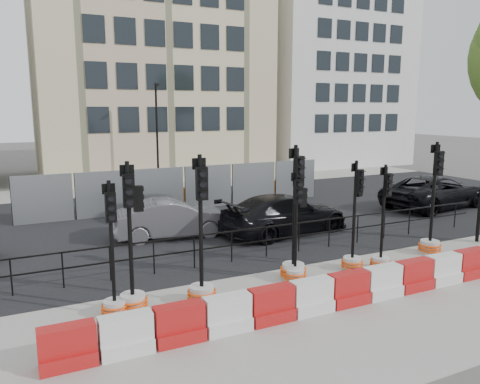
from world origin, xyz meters
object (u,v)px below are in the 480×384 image
traffic_signal_h (431,231)px  car_c (285,214)px  traffic_signal_d (296,256)px  traffic_signal_a (114,289)px

traffic_signal_h → car_c: bearing=135.8°
traffic_signal_d → traffic_signal_h: traffic_signal_h is taller
traffic_signal_a → traffic_signal_h: bearing=2.4°
traffic_signal_a → car_c: 8.38m
traffic_signal_d → traffic_signal_h: bearing=8.4°
car_c → traffic_signal_h: bearing=-151.9°
car_c → traffic_signal_a: bearing=114.8°
traffic_signal_h → car_c: size_ratio=0.68×
traffic_signal_d → traffic_signal_h: 5.25m
traffic_signal_a → car_c: (7.12, 4.41, 0.10)m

